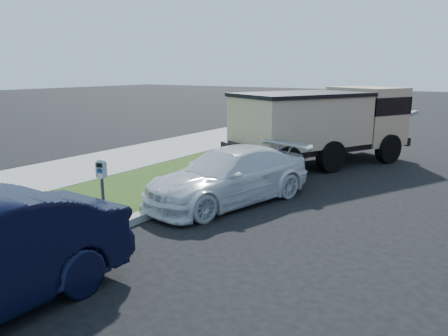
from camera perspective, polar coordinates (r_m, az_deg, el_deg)
The scene contains 5 objects.
ground at distance 7.65m, azimuth 4.58°, elevation -10.03°, with size 120.00×120.00×0.00m, color black.
streetside at distance 12.49m, azimuth -13.40°, elevation -0.97°, with size 6.12×50.00×0.15m.
parking_meter at distance 8.13m, azimuth -15.68°, elevation -1.32°, with size 0.21×0.17×1.28m.
white_wagon at distance 9.89m, azimuth 0.79°, elevation -0.96°, with size 1.71×4.21×1.22m, color silver.
dump_truck at distance 14.30m, azimuth 13.16°, elevation 5.92°, with size 4.53×6.42×2.38m.
Camera 1 is at (3.43, -6.16, 2.96)m, focal length 35.00 mm.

